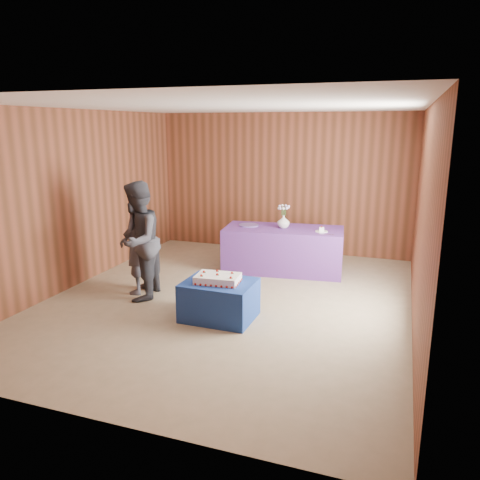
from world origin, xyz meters
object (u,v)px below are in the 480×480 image
at_px(cake_table, 219,300).
at_px(guest_right, 138,241).
at_px(sheet_cake, 218,279).
at_px(guest_left, 137,241).
at_px(vase, 283,222).
at_px(serving_table, 283,249).

bearing_deg(cake_table, guest_right, 168.01).
xyz_separation_m(sheet_cake, guest_left, (-1.51, 0.55, 0.24)).
height_order(sheet_cake, guest_right, guest_right).
relative_size(cake_table, vase, 4.13).
height_order(vase, guest_left, guest_left).
bearing_deg(sheet_cake, guest_right, 161.06).
bearing_deg(sheet_cake, vase, 78.60).
relative_size(serving_table, guest_right, 1.17).
relative_size(serving_table, guest_left, 1.27).
height_order(serving_table, vase, vase).
distance_m(sheet_cake, guest_left, 1.62).
bearing_deg(vase, guest_left, -134.71).
distance_m(serving_table, vase, 0.48).
distance_m(cake_table, vase, 2.41).
bearing_deg(cake_table, vase, 84.60).
relative_size(cake_table, serving_table, 0.45).
xyz_separation_m(cake_table, guest_left, (-1.52, 0.53, 0.54)).
xyz_separation_m(serving_table, vase, (-0.01, 0.03, 0.48)).
height_order(sheet_cake, vase, vase).
bearing_deg(serving_table, guest_left, -142.33).
distance_m(serving_table, sheet_cake, 2.34).
relative_size(sheet_cake, guest_right, 0.35).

